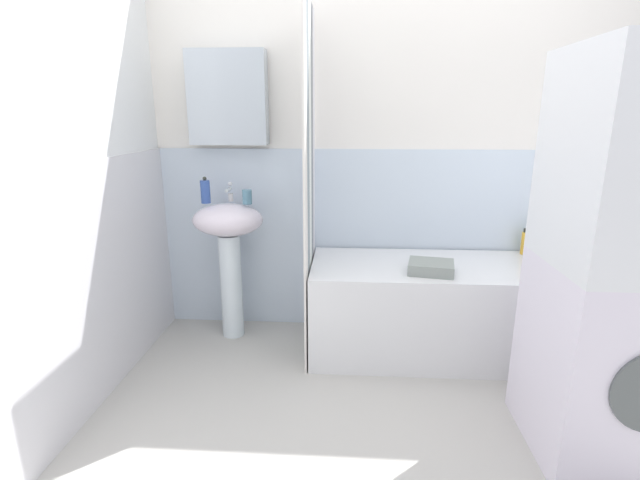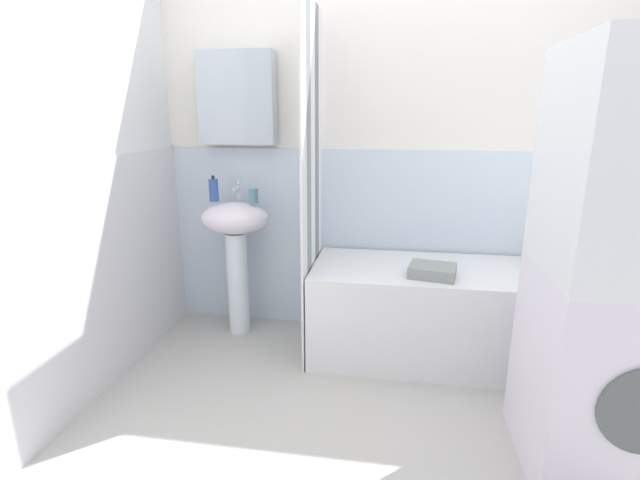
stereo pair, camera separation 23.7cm
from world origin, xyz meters
TOP-DOWN VIEW (x-y plane):
  - ground_plane at (0.00, 0.00)m, footprint 4.80×5.60m
  - wall_back_tiled at (-0.06, 1.26)m, footprint 3.60×0.18m
  - wall_left_tiled at (-1.57, 0.34)m, footprint 0.07×1.81m
  - sink at (-1.06, 1.03)m, footprint 0.44×0.34m
  - faucet at (-1.06, 1.11)m, footprint 0.03×0.12m
  - soap_dispenser at (-1.19, 1.05)m, footprint 0.06×0.06m
  - toothbrush_cup at (-0.93, 1.04)m, footprint 0.06×0.06m
  - bathtub at (0.29, 0.90)m, footprint 1.62×0.64m
  - shower_curtain at (-0.53, 0.90)m, footprint 0.01×0.64m
  - conditioner_bottle at (1.01, 1.16)m, footprint 0.04×0.04m
  - shampoo_bottle at (0.88, 1.12)m, footprint 0.05×0.05m
  - lotion_bottle at (0.81, 1.15)m, footprint 0.05×0.05m
  - towel_folded at (0.16, 0.75)m, footprint 0.28×0.24m
  - washer_dryer_stack at (0.80, 0.08)m, footprint 0.60×0.59m

SIDE VIEW (x-z plane):
  - ground_plane at x=0.00m, z-range -0.04..0.00m
  - bathtub at x=0.29m, z-range 0.00..0.56m
  - towel_folded at x=0.16m, z-range 0.56..0.62m
  - conditioner_bottle at x=1.01m, z-range 0.55..0.71m
  - lotion_bottle at x=0.81m, z-range 0.55..0.72m
  - sink at x=-1.06m, z-range 0.20..1.08m
  - shampoo_bottle at x=0.88m, z-range 0.55..0.76m
  - washer_dryer_stack at x=0.80m, z-range 0.00..1.66m
  - toothbrush_cup at x=-0.93m, z-range 0.88..0.97m
  - faucet at x=-1.06m, z-range 0.88..1.00m
  - soap_dispenser at x=-1.19m, z-range 0.87..1.03m
  - shower_curtain at x=-0.53m, z-range 0.00..2.00m
  - wall_left_tiled at x=-1.57m, z-range -0.08..2.32m
  - wall_back_tiled at x=-0.06m, z-range -0.06..2.34m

